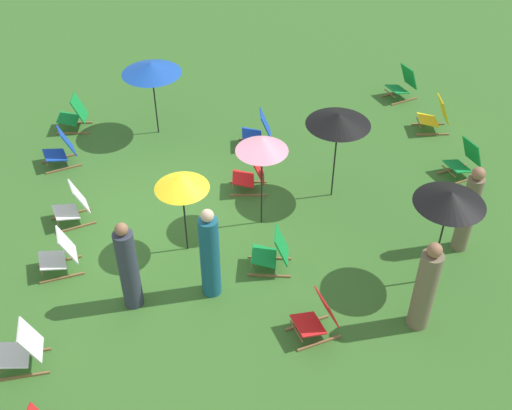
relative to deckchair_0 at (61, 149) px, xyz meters
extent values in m
plane|color=#386B28|center=(2.71, 2.50, -0.37)|extent=(40.00, 40.00, 0.00)
cube|color=olive|center=(-0.20, -0.11, -0.35)|extent=(0.22, 0.75, 0.04)
cube|color=olive|center=(0.23, 0.00, -0.35)|extent=(0.22, 0.75, 0.04)
cube|color=#1947B7|center=(0.04, -0.15, -0.10)|extent=(0.57, 0.54, 0.13)
cube|color=#1947B7|center=(-0.04, 0.14, 0.18)|extent=(0.53, 0.36, 0.57)
cylinder|color=olive|center=(0.09, -0.34, -0.17)|extent=(0.43, 0.14, 0.03)
cube|color=olive|center=(3.05, 0.07, -0.35)|extent=(0.15, 0.76, 0.04)
cube|color=olive|center=(3.49, 0.13, -0.35)|extent=(0.15, 0.76, 0.04)
cube|color=white|center=(3.29, 0.00, -0.10)|extent=(0.54, 0.50, 0.13)
cube|color=white|center=(3.24, 0.30, 0.18)|extent=(0.51, 0.31, 0.57)
cylinder|color=olive|center=(3.32, -0.20, -0.17)|extent=(0.44, 0.09, 0.03)
cube|color=olive|center=(5.02, -0.34, -0.35)|extent=(0.05, 0.76, 0.04)
cube|color=olive|center=(5.46, -0.33, -0.35)|extent=(0.05, 0.76, 0.04)
cube|color=white|center=(5.24, -0.43, -0.10)|extent=(0.49, 0.44, 0.13)
cube|color=white|center=(5.24, -0.13, 0.18)|extent=(0.49, 0.26, 0.57)
cylinder|color=olive|center=(5.25, -0.63, -0.17)|extent=(0.44, 0.04, 0.03)
cube|color=olive|center=(-1.60, 0.19, -0.35)|extent=(0.15, 0.76, 0.04)
cube|color=olive|center=(-1.16, 0.13, -0.35)|extent=(0.15, 0.76, 0.04)
cube|color=#148C38|center=(-1.39, 0.06, -0.10)|extent=(0.54, 0.50, 0.13)
cube|color=#148C38|center=(-1.35, 0.36, 0.18)|extent=(0.51, 0.32, 0.57)
cylinder|color=olive|center=(-1.42, -0.14, -0.17)|extent=(0.44, 0.09, 0.03)
cube|color=olive|center=(3.65, 3.78, -0.35)|extent=(0.22, 0.75, 0.04)
cube|color=olive|center=(4.08, 3.68, -0.35)|extent=(0.22, 0.75, 0.04)
cube|color=#148C38|center=(3.84, 3.63, -0.10)|extent=(0.57, 0.54, 0.13)
cube|color=#148C38|center=(3.91, 3.92, 0.18)|extent=(0.53, 0.36, 0.57)
cylinder|color=olive|center=(3.79, 3.44, -0.17)|extent=(0.43, 0.13, 0.03)
cube|color=olive|center=(1.71, 8.12, -0.35)|extent=(0.23, 0.74, 0.04)
cube|color=olive|center=(2.13, 8.23, -0.35)|extent=(0.23, 0.74, 0.04)
cube|color=#148C38|center=(1.95, 8.07, -0.10)|extent=(0.57, 0.54, 0.13)
cube|color=#148C38|center=(1.87, 8.36, 0.18)|extent=(0.53, 0.36, 0.57)
cylinder|color=olive|center=(2.00, 7.88, -0.17)|extent=(0.43, 0.14, 0.03)
cube|color=olive|center=(1.37, 3.78, -0.35)|extent=(0.17, 0.75, 0.04)
cube|color=olive|center=(1.81, 3.70, -0.35)|extent=(0.17, 0.75, 0.04)
cube|color=red|center=(1.57, 3.64, -0.10)|extent=(0.55, 0.51, 0.13)
cube|color=red|center=(1.62, 3.94, 0.18)|extent=(0.52, 0.33, 0.57)
cylinder|color=olive|center=(1.54, 3.45, -0.17)|extent=(0.44, 0.10, 0.03)
cube|color=olive|center=(1.76, 0.22, -0.35)|extent=(0.22, 0.75, 0.04)
cube|color=olive|center=(2.19, 0.32, -0.35)|extent=(0.22, 0.75, 0.04)
cube|color=white|center=(2.00, 0.17, -0.10)|extent=(0.57, 0.54, 0.13)
cube|color=white|center=(1.92, 0.47, 0.18)|extent=(0.53, 0.36, 0.57)
cylinder|color=olive|center=(2.05, -0.02, -0.17)|extent=(0.43, 0.13, 0.03)
cube|color=olive|center=(-1.57, 8.00, -0.35)|extent=(0.24, 0.74, 0.04)
cube|color=olive|center=(-1.15, 8.12, -0.35)|extent=(0.24, 0.74, 0.04)
cube|color=#148C38|center=(-1.34, 7.97, -0.10)|extent=(0.58, 0.55, 0.13)
cube|color=#148C38|center=(-1.42, 8.26, 0.18)|extent=(0.53, 0.37, 0.57)
cylinder|color=olive|center=(-1.28, 7.77, -0.17)|extent=(0.43, 0.15, 0.03)
cube|color=olive|center=(-0.18, 4.22, -0.35)|extent=(0.14, 0.76, 0.04)
cube|color=olive|center=(0.26, 4.16, -0.35)|extent=(0.14, 0.76, 0.04)
cube|color=#1947B7|center=(0.03, 4.09, -0.10)|extent=(0.53, 0.49, 0.13)
cube|color=#1947B7|center=(0.07, 4.39, 0.18)|extent=(0.51, 0.31, 0.57)
cylinder|color=olive|center=(0.00, 3.90, -0.17)|extent=(0.44, 0.09, 0.03)
cube|color=olive|center=(5.23, 4.08, -0.35)|extent=(0.19, 0.75, 0.04)
cube|color=olive|center=(5.66, 4.17, -0.35)|extent=(0.19, 0.75, 0.04)
cube|color=red|center=(5.46, 4.02, -0.10)|extent=(0.56, 0.52, 0.13)
cube|color=red|center=(5.40, 4.32, 0.18)|extent=(0.52, 0.34, 0.57)
cylinder|color=olive|center=(5.50, 3.83, -0.17)|extent=(0.44, 0.12, 0.03)
cube|color=olive|center=(-0.06, 8.30, -0.35)|extent=(0.15, 0.76, 0.04)
cube|color=olive|center=(0.37, 8.23, -0.35)|extent=(0.15, 0.76, 0.04)
cube|color=yellow|center=(0.14, 8.17, -0.10)|extent=(0.54, 0.50, 0.13)
cube|color=yellow|center=(0.18, 8.46, 0.18)|extent=(0.51, 0.32, 0.57)
cylinder|color=olive|center=(0.11, 7.97, -0.17)|extent=(0.44, 0.09, 0.03)
cylinder|color=black|center=(-0.88, 2.07, 0.49)|extent=(0.03, 0.03, 1.72)
cone|color=#194CB2|center=(-0.88, 2.07, 1.26)|extent=(1.30, 1.30, 0.24)
cylinder|color=black|center=(4.66, 6.41, 0.59)|extent=(0.03, 0.03, 1.92)
cone|color=black|center=(4.66, 6.41, 1.46)|extent=(1.14, 1.14, 0.22)
cylinder|color=black|center=(2.07, 5.36, 0.57)|extent=(0.03, 0.03, 1.88)
cone|color=black|center=(2.07, 5.36, 1.42)|extent=(1.22, 1.22, 0.22)
cylinder|color=black|center=(3.12, 2.35, 0.46)|extent=(0.03, 0.03, 1.66)
cone|color=yellow|center=(3.12, 2.35, 1.18)|extent=(0.94, 0.94, 0.28)
cylinder|color=black|center=(2.64, 3.81, 0.59)|extent=(0.03, 0.03, 1.92)
cone|color=pink|center=(2.64, 3.81, 1.44)|extent=(0.94, 0.94, 0.29)
cylinder|color=#72664C|center=(3.97, 7.24, 0.42)|extent=(0.41, 0.41, 1.57)
sphere|color=#936647|center=(3.97, 7.24, 1.31)|extent=(0.23, 0.23, 0.23)
cylinder|color=#72664C|center=(5.53, 5.83, 0.39)|extent=(0.40, 0.40, 1.52)
sphere|color=#936647|center=(5.53, 5.83, 1.26)|extent=(0.23, 0.23, 0.23)
cylinder|color=#195972|center=(4.24, 2.66, 0.43)|extent=(0.46, 0.46, 1.59)
sphere|color=beige|center=(4.24, 2.66, 1.32)|extent=(0.21, 0.21, 0.21)
cylinder|color=#333847|center=(4.27, 1.35, 0.40)|extent=(0.39, 0.39, 1.55)
sphere|color=#936647|center=(4.27, 1.35, 1.27)|extent=(0.21, 0.21, 0.21)
camera|label=1|loc=(11.64, 2.07, 7.64)|focal=44.52mm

